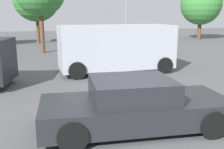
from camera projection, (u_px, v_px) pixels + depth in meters
name	position (u px, v px, depth m)	size (l,w,h in m)	color
ground_plane	(135.00, 132.00, 6.30)	(80.00, 80.00, 0.00)	#515154
sedan_foreground	(134.00, 106.00, 6.39)	(4.63, 2.25, 1.24)	#232328
van_white	(116.00, 47.00, 12.58)	(5.31, 2.25, 2.21)	#B2B7C1
tree_back_right	(201.00, 4.00, 28.43)	(4.32, 4.32, 5.88)	brown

